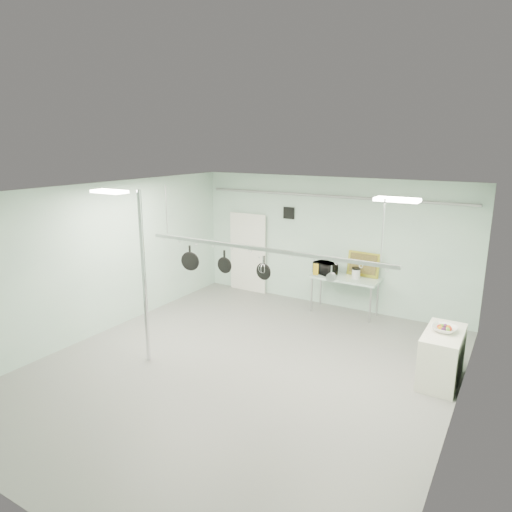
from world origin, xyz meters
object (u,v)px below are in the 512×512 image
Objects in this scene: microwave at (325,268)px; fruit_bowl at (444,329)px; chrome_pole at (144,279)px; prep_table at (345,280)px; coffee_canister at (356,274)px; skillet_right at (264,267)px; side_cabinet at (442,357)px; skillet_mid at (224,262)px; pot_rack at (260,247)px; skillet_left at (190,258)px.

microwave is 3.77m from fruit_bowl.
chrome_pole reaches higher than prep_table.
coffee_canister is (0.24, 0.04, 0.18)m from prep_table.
prep_table is at bearing 90.49° from skillet_right.
coffee_canister reaches higher than fruit_bowl.
chrome_pole reaches higher than side_cabinet.
prep_table is at bearing 61.29° from chrome_pole.
skillet_mid is 0.83m from skillet_right.
chrome_pole is 4.62m from microwave.
side_cabinet is at bearing -66.05° from fruit_bowl.
chrome_pole is 7.49× the size of skillet_mid.
coffee_canister is at bearing 135.99° from fruit_bowl.
pot_rack is 3.40m from fruit_bowl.
coffee_canister is at bearing 67.42° from skillet_mid.
pot_rack is at bearing -100.94° from coffee_canister.
pot_rack is at bearing -159.26° from fruit_bowl.
side_cabinet is at bearing -0.90° from skillet_left.
microwave is at bearing 99.34° from skillet_right.
skillet_mid is (-1.40, -3.34, 0.86)m from coffee_canister.
microwave is 3.70m from skillet_left.
coffee_canister is (2.54, 4.24, -0.58)m from chrome_pole.
coffee_canister is 3.49m from skillet_right.
microwave is at bearing 79.23° from skillet_mid.
microwave is at bearing 91.94° from pot_rack.
skillet_right is (-0.33, -3.30, 1.04)m from prep_table.
microwave is at bearing -178.78° from coffee_canister.
skillet_left is (-2.20, -3.34, 0.82)m from coffee_canister.
microwave is (1.79, 4.22, -0.55)m from chrome_pole.
skillet_mid is at bearing -109.28° from prep_table.
coffee_canister is 3.72m from skillet_mid.
side_cabinet is 3.40m from skillet_right.
side_cabinet is (2.55, -2.20, -0.38)m from prep_table.
prep_table is 3.85× the size of skillet_right.
prep_table is 0.31m from coffee_canister.
side_cabinet is 2.97× the size of fruit_bowl.
skillet_left is 1.63m from skillet_right.
fruit_bowl is at bearing 167.81° from microwave.
skillet_left reaches higher than fruit_bowl.
skillet_mid reaches higher than prep_table.
chrome_pole is at bearing -118.71° from prep_table.
skillet_left is at bearing -166.29° from side_cabinet.
prep_table is 3.36m from fruit_bowl.
side_cabinet is 0.25× the size of pot_rack.
side_cabinet is at bearing -44.12° from coffee_canister.
pot_rack is (-0.40, -3.30, 1.40)m from prep_table.
pot_rack is (1.90, 0.90, 0.63)m from chrome_pole.
side_cabinet is at bearing 20.45° from pot_rack.
skillet_right is at bearing 116.80° from microwave.
prep_table is at bearing 139.21° from side_cabinet.
coffee_canister is 0.44× the size of skillet_left.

